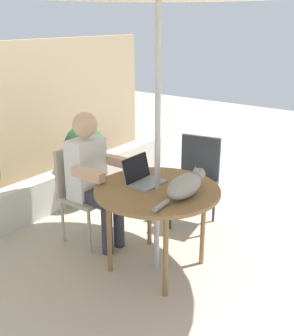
{
  "coord_description": "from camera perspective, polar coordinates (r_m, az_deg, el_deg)",
  "views": [
    {
      "loc": [
        -2.51,
        -1.77,
        1.99
      ],
      "look_at": [
        0.0,
        0.1,
        0.87
      ],
      "focal_mm": 44.8,
      "sensor_mm": 36.0,
      "label": 1
    }
  ],
  "objects": [
    {
      "name": "person_seated",
      "position": [
        3.75,
        -7.45,
        -0.64
      ],
      "size": [
        0.48,
        0.48,
        1.23
      ],
      "color": "white",
      "rests_on": "ground"
    },
    {
      "name": "ground_plane",
      "position": [
        3.66,
        1.29,
        -13.27
      ],
      "size": [
        14.0,
        14.0,
        0.0
      ],
      "primitive_type": "plane",
      "color": "#BCAD93"
    },
    {
      "name": "potted_plant_by_chair",
      "position": [
        4.69,
        -8.4,
        1.18
      ],
      "size": [
        0.46,
        0.46,
        0.91
      ],
      "color": "#595654",
      "rests_on": "ground"
    },
    {
      "name": "chair_occupied",
      "position": [
        3.92,
        -9.01,
        -2.48
      ],
      "size": [
        0.4,
        0.4,
        0.89
      ],
      "color": "#B2A899",
      "rests_on": "ground"
    },
    {
      "name": "patio_table",
      "position": [
        3.35,
        1.38,
        -3.75
      ],
      "size": [
        1.01,
        1.01,
        0.72
      ],
      "color": "olive",
      "rests_on": "ground"
    },
    {
      "name": "planter_wall_low",
      "position": [
        4.55,
        -15.17,
        -4.17
      ],
      "size": [
        4.4,
        0.2,
        0.4
      ],
      "primitive_type": "cube",
      "color": "beige",
      "rests_on": "ground"
    },
    {
      "name": "chair_empty",
      "position": [
        4.21,
        6.78,
        -0.8
      ],
      "size": [
        0.47,
        0.47,
        0.89
      ],
      "color": "#33383F",
      "rests_on": "ground"
    },
    {
      "name": "laptop",
      "position": [
        3.41,
        -0.81,
        -1.02
      ],
      "size": [
        0.3,
        0.26,
        0.21
      ],
      "color": "gray",
      "rests_on": "patio_table"
    },
    {
      "name": "cat",
      "position": [
        3.17,
        5.33,
        -2.35
      ],
      "size": [
        0.65,
        0.21,
        0.17
      ],
      "color": "gray",
      "rests_on": "patio_table"
    }
  ]
}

